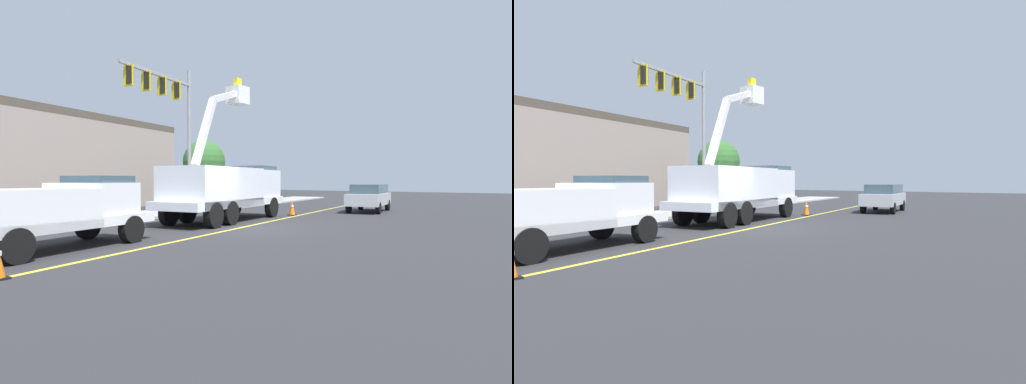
# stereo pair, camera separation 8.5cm
# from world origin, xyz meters

# --- Properties ---
(ground) EXTENTS (120.00, 120.00, 0.00)m
(ground) POSITION_xyz_m (0.00, 0.00, 0.00)
(ground) COLOR #2D2D30
(sidewalk_far_side) EXTENTS (59.50, 15.59, 0.12)m
(sidewalk_far_side) POSITION_xyz_m (-1.49, 7.28, 0.06)
(sidewalk_far_side) COLOR #9E9E99
(sidewalk_far_side) RESTS_ON ground
(lane_centre_stripe) EXTENTS (49.01, 10.21, 0.01)m
(lane_centre_stripe) POSITION_xyz_m (0.00, 0.00, 0.00)
(lane_centre_stripe) COLOR yellow
(lane_centre_stripe) RESTS_ON ground
(utility_bucket_truck) EXTENTS (8.54, 4.10, 7.24)m
(utility_bucket_truck) POSITION_xyz_m (2.17, 2.52, 1.62)
(utility_bucket_truck) COLOR white
(utility_bucket_truck) RESTS_ON ground
(service_pickup_truck) EXTENTS (5.91, 3.18, 2.06)m
(service_pickup_truck) POSITION_xyz_m (-6.94, 0.64, 1.12)
(service_pickup_truck) COLOR white
(service_pickup_truck) RESTS_ON ground
(passing_minivan) EXTENTS (5.08, 2.83, 1.69)m
(passing_minivan) POSITION_xyz_m (11.82, -0.57, 0.97)
(passing_minivan) COLOR silver
(passing_minivan) RESTS_ON ground
(traffic_cone_mid_front) EXTENTS (0.40, 0.40, 0.83)m
(traffic_cone_mid_front) POSITION_xyz_m (6.68, 1.75, 0.41)
(traffic_cone_mid_front) COLOR black
(traffic_cone_mid_front) RESTS_ON ground
(traffic_signal_mast) EXTENTS (5.59, 1.39, 8.36)m
(traffic_signal_mast) POSITION_xyz_m (2.51, 7.06, 5.97)
(traffic_signal_mast) COLOR gray
(traffic_signal_mast) RESTS_ON ground
(commercial_building_backdrop) EXTENTS (23.57, 12.12, 6.37)m
(commercial_building_backdrop) POSITION_xyz_m (-1.42, 17.40, 3.19)
(commercial_building_backdrop) COLOR gray
(commercial_building_backdrop) RESTS_ON ground
(street_tree_right) EXTENTS (3.04, 3.04, 4.83)m
(street_tree_right) POSITION_xyz_m (8.50, 10.47, 3.29)
(street_tree_right) COLOR brown
(street_tree_right) RESTS_ON ground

